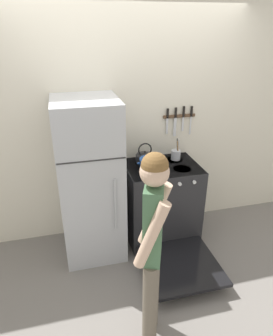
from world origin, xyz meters
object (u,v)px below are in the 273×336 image
dutch_oven_pot (150,165)px  tea_kettle (145,157)px  utensil_jar (176,154)px  stove_range (162,204)px  person (152,244)px  refrigerator (90,181)px

dutch_oven_pot → tea_kettle: bearing=86.7°
tea_kettle → utensil_jar: size_ratio=0.99×
dutch_oven_pot → utensil_jar: (0.38, 0.25, -0.02)m
stove_range → tea_kettle: tea_kettle is taller
tea_kettle → person: bearing=-103.4°
stove_range → dutch_oven_pot: dutch_oven_pot is taller
dutch_oven_pot → person: (-0.30, -1.08, -0.08)m
refrigerator → person: (0.31, -1.17, 0.07)m
tea_kettle → utensil_jar: 0.36m
stove_range → tea_kettle: bearing=135.7°
utensil_jar → person: 1.50m
stove_range → person: 1.34m
refrigerator → stove_range: refrigerator is taller
dutch_oven_pot → tea_kettle: tea_kettle is taller
utensil_jar → person: size_ratio=0.16×
utensil_jar → person: bearing=-117.1°
utensil_jar → person: person is taller
stove_range → dutch_oven_pot: 0.57m
stove_range → refrigerator: bearing=179.6°
dutch_oven_pot → stove_range: bearing=24.7°
refrigerator → utensil_jar: (0.99, 0.16, 0.13)m
stove_range → tea_kettle: (-0.16, 0.16, 0.53)m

